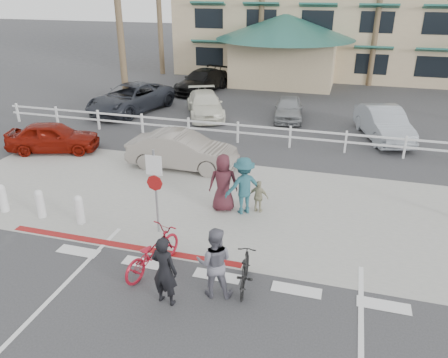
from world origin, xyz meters
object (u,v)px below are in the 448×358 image
(car_white_sedan, at_px, (182,151))
(bike_red, at_px, (152,252))
(car_red_compact, at_px, (53,137))
(sign_post, at_px, (156,188))
(bike_black, at_px, (245,271))

(car_white_sedan, bearing_deg, bike_red, -165.42)
(bike_red, xyz_separation_m, car_white_sedan, (-1.71, 6.61, 0.18))
(car_red_compact, bearing_deg, bike_red, -148.28)
(sign_post, height_order, bike_red, sign_post)
(car_white_sedan, bearing_deg, car_red_compact, 88.46)
(sign_post, distance_m, car_red_compact, 8.76)
(sign_post, xyz_separation_m, bike_black, (3.07, -1.81, -0.98))
(sign_post, bearing_deg, car_white_sedan, 102.56)
(bike_red, bearing_deg, sign_post, -54.96)
(car_red_compact, bearing_deg, bike_black, -140.95)
(sign_post, distance_m, bike_red, 2.09)
(car_red_compact, bearing_deg, car_white_sedan, -108.78)
(bike_black, relative_size, car_red_compact, 0.40)
(car_white_sedan, bearing_deg, bike_black, -148.02)
(bike_black, bearing_deg, car_red_compact, -40.43)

